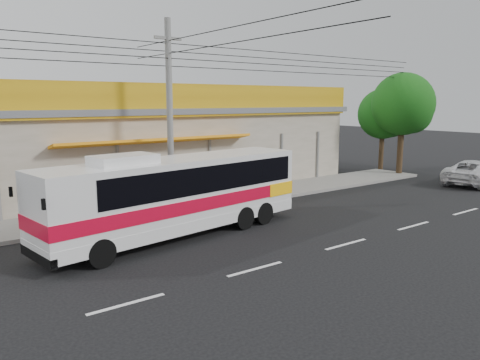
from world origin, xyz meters
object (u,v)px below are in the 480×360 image
object	(u,v)px
tree_near	(385,116)
tree_far	(405,106)
coach_bus	(181,190)
utility_pole	(168,53)
white_car	(476,172)

from	to	relation	value
tree_near	tree_far	world-z (taller)	tree_far
coach_bus	utility_pole	size ratio (longest dim) A/B	0.31
coach_bus	white_car	world-z (taller)	coach_bus
coach_bus	tree_near	size ratio (longest dim) A/B	1.83
coach_bus	white_car	size ratio (longest dim) A/B	2.03
white_car	tree_far	size ratio (longest dim) A/B	0.77
white_car	tree_near	xyz separation A→B (m)	(0.02, 6.56, 3.14)
white_car	utility_pole	distance (m)	19.25
utility_pole	white_car	bearing A→B (deg)	-14.80
tree_near	tree_far	bearing A→B (deg)	-106.13
white_car	tree_far	distance (m)	6.04
coach_bus	tree_near	distance (m)	20.11
white_car	utility_pole	xyz separation A→B (m)	(-17.64, 4.66, 6.13)
white_car	coach_bus	bearing A→B (deg)	78.48
white_car	tree_near	size ratio (longest dim) A/B	0.90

